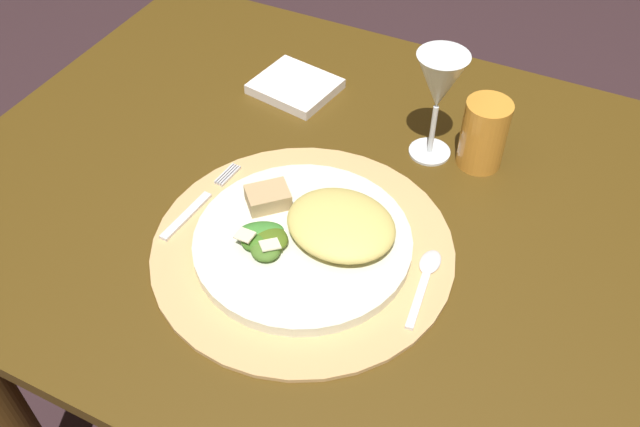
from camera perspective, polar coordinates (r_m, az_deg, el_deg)
dining_table at (r=1.06m, az=4.91°, el=-5.89°), size 1.25×0.83×0.74m
placemat at (r=0.89m, az=-1.42°, el=-2.84°), size 0.39×0.39×0.01m
dinner_plate at (r=0.88m, az=-1.44°, el=-2.36°), size 0.28×0.28×0.02m
pasta_serving at (r=0.87m, az=1.75°, el=-0.90°), size 0.16×0.14×0.03m
salad_greens at (r=0.86m, az=-4.65°, el=-2.11°), size 0.08×0.08×0.03m
bread_piece at (r=0.91m, az=-4.32°, el=1.34°), size 0.07×0.07×0.02m
fork at (r=0.95m, az=-10.05°, el=0.76°), size 0.03×0.17×0.00m
spoon at (r=0.86m, az=8.77°, el=-4.99°), size 0.03×0.13×0.01m
napkin at (r=1.14m, az=-2.07°, el=10.46°), size 0.14×0.13×0.02m
wine_glass at (r=0.96m, az=9.84°, el=10.43°), size 0.07×0.07×0.17m
amber_tumbler at (r=1.00m, az=13.38°, el=6.40°), size 0.06×0.06×0.10m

